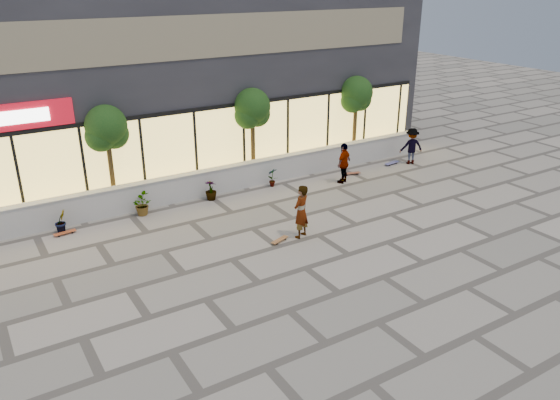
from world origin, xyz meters
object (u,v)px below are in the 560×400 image
skater_center (301,212)px  skateboard_right_near (352,173)px  skater_right_far (411,146)px  skateboard_center (280,240)px  tree_mideast (252,110)px  skateboard_left (65,233)px  tree_midwest (107,130)px  skateboard_right_far (392,163)px  skater_right_near (344,163)px  tree_east (356,96)px

skater_center → skateboard_right_near: bearing=-167.7°
skater_right_far → skateboard_center: size_ratio=2.28×
tree_mideast → skateboard_left: tree_mideast is taller
tree_midwest → skateboard_center: (3.75, -5.80, -2.91)m
skateboard_left → skateboard_right_near: (12.07, -0.39, 0.01)m
tree_midwest → skateboard_right_far: 12.83m
tree_mideast → skateboard_right_near: 5.22m
skater_right_near → skateboard_center: bearing=7.2°
skateboard_left → skater_right_far: bearing=-8.9°
tree_midwest → tree_mideast: (6.00, 0.00, 0.00)m
skater_center → skateboard_right_near: (5.34, 3.95, -0.84)m
tree_mideast → skateboard_right_near: size_ratio=4.82×
skateboard_center → skateboard_right_near: 7.29m
skateboard_center → tree_mideast: bearing=48.7°
skater_center → skateboard_left: 8.05m
tree_mideast → skateboard_left: (-8.17, -1.50, -2.91)m
skater_right_far → skateboard_right_far: size_ratio=2.00×
skater_center → skater_right_far: 9.44m
tree_midwest → tree_east: size_ratio=1.00×
tree_east → skateboard_left: bearing=-173.7°
skateboard_right_near → skateboard_right_far: (2.47, 0.13, 0.00)m
skater_right_far → skateboard_right_far: (-0.84, 0.32, -0.76)m
skater_right_near → tree_east: bearing=-161.2°
tree_east → tree_midwest: bearing=180.0°
tree_east → skateboard_right_near: tree_east is taller
skateboard_left → skateboard_right_near: size_ratio=0.93×
tree_midwest → tree_east: 11.50m
tree_mideast → skater_right_far: size_ratio=2.32×
skater_right_far → skateboard_left: skater_right_far is taller
skater_right_far → skateboard_center: skater_right_far is taller
skater_center → skater_right_near: bearing=-166.7°
tree_midwest → tree_east: same height
tree_east → skater_center: bearing=-139.9°
tree_midwest → skateboard_right_near: 10.49m
tree_mideast → skateboard_center: 6.87m
tree_midwest → tree_mideast: bearing=0.0°
tree_mideast → skater_right_far: (7.22, -2.08, -2.14)m
skater_center → skateboard_center: skater_center is taller
tree_midwest → skateboard_right_far: (12.38, -1.76, -2.90)m
tree_mideast → skater_right_far: bearing=-16.0°
tree_mideast → skateboard_center: bearing=-111.2°
skateboard_center → skater_center: bearing=-22.7°
skateboard_center → skateboard_right_near: skateboard_right_near is taller
tree_midwest → skater_right_near: bearing=-15.2°
skater_right_near → skateboard_left: (-11.16, 0.95, -0.79)m
skater_center → skateboard_right_near: size_ratio=2.26×
skateboard_left → tree_mideast: bearing=3.7°
tree_mideast → skateboard_left: bearing=-169.6°
skater_right_near → tree_midwest: bearing=-40.6°
skater_center → skateboard_center: bearing=-26.8°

